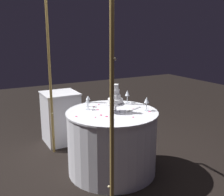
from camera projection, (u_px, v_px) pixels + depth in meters
ground_plane at (112, 170)px, 3.40m from camera, size 12.00×12.00×0.00m
decorative_arch at (72, 49)px, 2.81m from camera, size 1.82×0.06×2.45m
main_table at (112, 142)px, 3.31m from camera, size 1.11×1.11×0.78m
side_table at (61, 117)px, 4.21m from camera, size 0.53×0.53×0.81m
tiered_cake at (115, 99)px, 3.16m from camera, size 0.22×0.22×0.34m
wine_glass_0 at (88, 98)px, 3.40m from camera, size 0.06×0.06×0.15m
wine_glass_1 at (88, 101)px, 3.28m from camera, size 0.06×0.06×0.15m
wine_glass_2 at (127, 94)px, 3.60m from camera, size 0.06×0.06×0.17m
wine_glass_3 at (147, 101)px, 3.23m from camera, size 0.07×0.07×0.17m
cake_knife at (133, 110)px, 3.28m from camera, size 0.13×0.28×0.01m
rose_petal_0 at (150, 111)px, 3.21m from camera, size 0.04×0.04×0.00m
rose_petal_1 at (101, 115)px, 3.07m from camera, size 0.05×0.04×0.00m
rose_petal_2 at (95, 117)px, 2.99m from camera, size 0.03×0.03×0.00m
rose_petal_3 at (76, 116)px, 3.02m from camera, size 0.04×0.03×0.00m
rose_petal_4 at (133, 109)px, 3.33m from camera, size 0.03×0.03×0.00m
rose_petal_5 at (133, 117)px, 3.00m from camera, size 0.04×0.03×0.00m
rose_petal_6 at (107, 116)px, 3.02m from camera, size 0.04×0.03×0.00m
rose_petal_7 at (99, 104)px, 3.53m from camera, size 0.04×0.03×0.00m
rose_petal_8 at (98, 110)px, 3.29m from camera, size 0.04×0.05×0.00m
rose_petal_9 at (94, 107)px, 3.43m from camera, size 0.04×0.03×0.00m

